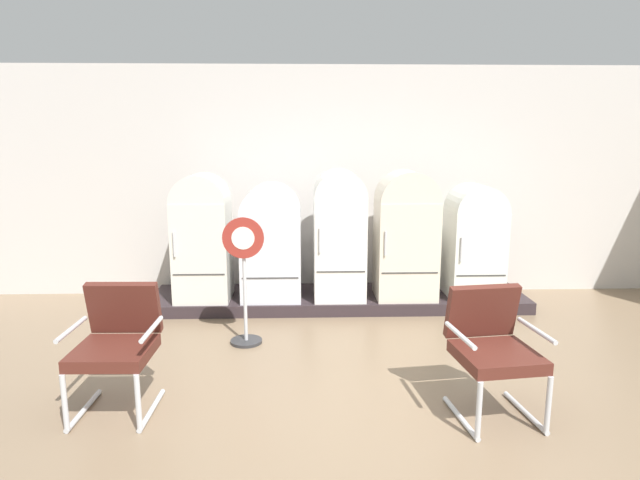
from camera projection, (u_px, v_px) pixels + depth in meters
name	position (u px, v px, depth m)	size (l,w,h in m)	color
ground	(367.00, 444.00, 3.75)	(12.00, 10.00, 0.05)	#836B52
back_wall	(336.00, 181.00, 7.05)	(11.76, 0.12, 2.93)	silver
display_plinth	(338.00, 299.00, 6.70)	(4.56, 0.95, 0.14)	#31272A
refrigerator_0	(202.00, 234.00, 6.35)	(0.64, 0.63, 1.49)	silver
refrigerator_1	(271.00, 239.00, 6.41)	(0.70, 0.68, 1.37)	white
refrigerator_2	(339.00, 231.00, 6.39)	(0.60, 0.63, 1.53)	white
refrigerator_3	(406.00, 232.00, 6.42)	(0.71, 0.63, 1.52)	beige
refrigerator_4	(474.00, 238.00, 6.48)	(0.62, 0.65, 1.36)	white
armchair_left	(117.00, 340.00, 4.11)	(0.64, 0.68, 0.96)	silver
armchair_right	(492.00, 344.00, 4.03)	(0.68, 0.73, 0.96)	silver
sign_stand	(245.00, 288.00, 5.37)	(0.41, 0.32, 1.29)	#2D2D30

